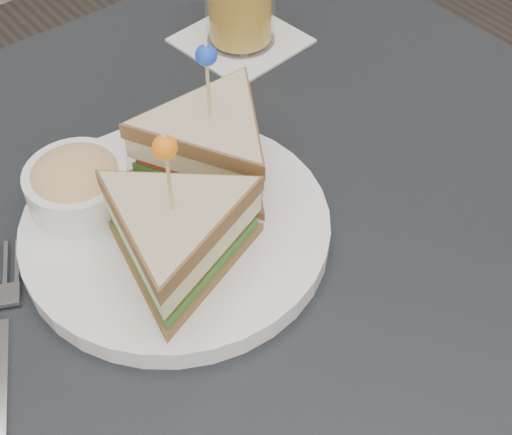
# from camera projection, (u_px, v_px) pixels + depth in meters

# --- Properties ---
(table) EXTENTS (0.80, 0.80, 0.75)m
(table) POSITION_uv_depth(u_px,v_px,m) (254.00, 328.00, 0.61)
(table) COLOR black
(table) RESTS_ON ground
(plate_meal) EXTENTS (0.30, 0.29, 0.15)m
(plate_meal) POSITION_uv_depth(u_px,v_px,m) (179.00, 196.00, 0.55)
(plate_meal) COLOR white
(plate_meal) RESTS_ON table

